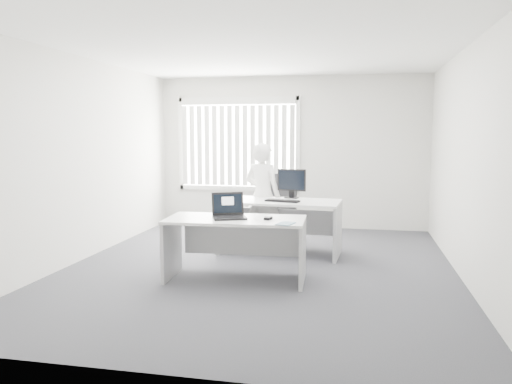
% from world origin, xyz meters
% --- Properties ---
extents(ground, '(6.00, 6.00, 0.00)m').
position_xyz_m(ground, '(0.00, 0.00, 0.00)').
color(ground, '#45444B').
rests_on(ground, ground).
extents(wall_back, '(5.00, 0.02, 2.80)m').
position_xyz_m(wall_back, '(0.00, 3.00, 1.40)').
color(wall_back, silver).
rests_on(wall_back, ground).
extents(wall_front, '(5.00, 0.02, 2.80)m').
position_xyz_m(wall_front, '(0.00, -3.00, 1.40)').
color(wall_front, silver).
rests_on(wall_front, ground).
extents(wall_left, '(0.02, 6.00, 2.80)m').
position_xyz_m(wall_left, '(-2.50, 0.00, 1.40)').
color(wall_left, silver).
rests_on(wall_left, ground).
extents(wall_right, '(0.02, 6.00, 2.80)m').
position_xyz_m(wall_right, '(2.50, 0.00, 1.40)').
color(wall_right, silver).
rests_on(wall_right, ground).
extents(ceiling, '(5.00, 6.00, 0.02)m').
position_xyz_m(ceiling, '(0.00, 0.00, 2.80)').
color(ceiling, white).
rests_on(ceiling, wall_back).
extents(window, '(2.32, 0.06, 1.76)m').
position_xyz_m(window, '(-1.00, 2.96, 1.55)').
color(window, silver).
rests_on(window, wall_back).
extents(blinds, '(2.20, 0.10, 1.50)m').
position_xyz_m(blinds, '(-1.00, 2.90, 1.52)').
color(blinds, silver).
rests_on(blinds, wall_back).
extents(desk_near, '(1.68, 0.85, 0.75)m').
position_xyz_m(desk_near, '(-0.17, -0.57, 0.54)').
color(desk_near, silver).
rests_on(desk_near, ground).
extents(desk_far, '(1.78, 0.93, 0.79)m').
position_xyz_m(desk_far, '(0.14, 0.82, 0.57)').
color(desk_far, silver).
rests_on(desk_far, ground).
extents(office_chair, '(0.74, 0.74, 1.08)m').
position_xyz_m(office_chair, '(-0.01, 1.79, 0.34)').
color(office_chair, black).
rests_on(office_chair, ground).
extents(person, '(0.68, 0.55, 1.61)m').
position_xyz_m(person, '(-0.19, 1.23, 0.81)').
color(person, white).
rests_on(person, ground).
extents(laptop, '(0.49, 0.46, 0.30)m').
position_xyz_m(laptop, '(-0.23, -0.62, 0.90)').
color(laptop, black).
rests_on(laptop, desk_near).
extents(paper_sheet, '(0.34, 0.29, 0.00)m').
position_xyz_m(paper_sheet, '(0.20, -0.59, 0.75)').
color(paper_sheet, white).
rests_on(paper_sheet, desk_near).
extents(mouse, '(0.09, 0.13, 0.05)m').
position_xyz_m(mouse, '(0.23, -0.60, 0.77)').
color(mouse, silver).
rests_on(mouse, paper_sheet).
extents(booklet, '(0.21, 0.26, 0.01)m').
position_xyz_m(booklet, '(0.47, -0.83, 0.76)').
color(booklet, silver).
rests_on(booklet, desk_near).
extents(keyboard, '(0.51, 0.27, 0.02)m').
position_xyz_m(keyboard, '(0.20, 0.69, 0.80)').
color(keyboard, black).
rests_on(keyboard, desk_far).
extents(monitor, '(0.45, 0.21, 0.44)m').
position_xyz_m(monitor, '(0.27, 1.11, 1.01)').
color(monitor, black).
rests_on(monitor, desk_far).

